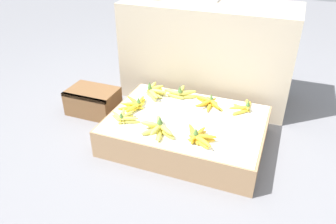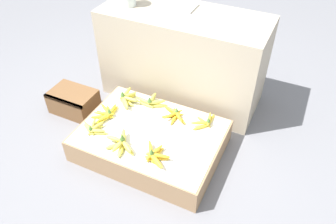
# 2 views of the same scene
# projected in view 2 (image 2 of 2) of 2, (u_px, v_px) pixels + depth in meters

# --- Properties ---
(ground_plane) EXTENTS (10.00, 10.00, 0.00)m
(ground_plane) POSITION_uv_depth(u_px,v_px,m) (151.00, 149.00, 2.46)
(ground_plane) COLOR slate
(display_platform) EXTENTS (1.00, 0.73, 0.19)m
(display_platform) POSITION_uv_depth(u_px,v_px,m) (151.00, 140.00, 2.40)
(display_platform) COLOR #997551
(display_platform) RESTS_ON ground_plane
(back_vendor_table) EXTENTS (1.32, 0.55, 0.77)m
(back_vendor_table) POSITION_uv_depth(u_px,v_px,m) (183.00, 57.00, 2.72)
(back_vendor_table) COLOR tan
(back_vendor_table) RESTS_ON ground_plane
(wooden_crate) EXTENTS (0.37, 0.25, 0.19)m
(wooden_crate) POSITION_uv_depth(u_px,v_px,m) (74.00, 101.00, 2.73)
(wooden_crate) COLOR brown
(wooden_crate) RESTS_ON ground_plane
(banana_bunch_front_left) EXTENTS (0.22, 0.16, 0.08)m
(banana_bunch_front_left) POSITION_uv_depth(u_px,v_px,m) (93.00, 129.00, 2.32)
(banana_bunch_front_left) COLOR #DBCC4C
(banana_bunch_front_left) RESTS_ON display_platform
(banana_bunch_front_midleft) EXTENTS (0.25, 0.23, 0.11)m
(banana_bunch_front_midleft) POSITION_uv_depth(u_px,v_px,m) (121.00, 143.00, 2.20)
(banana_bunch_front_midleft) COLOR #DBCC4C
(banana_bunch_front_midleft) RESTS_ON display_platform
(banana_bunch_front_midright) EXTENTS (0.21, 0.20, 0.10)m
(banana_bunch_front_midright) POSITION_uv_depth(u_px,v_px,m) (154.00, 155.00, 2.12)
(banana_bunch_front_midright) COLOR gold
(banana_bunch_front_midright) RESTS_ON display_platform
(banana_bunch_middle_left) EXTENTS (0.17, 0.26, 0.09)m
(banana_bunch_middle_left) POSITION_uv_depth(u_px,v_px,m) (107.00, 114.00, 2.44)
(banana_bunch_middle_left) COLOR yellow
(banana_bunch_middle_left) RESTS_ON display_platform
(banana_bunch_back_left) EXTENTS (0.17, 0.24, 0.11)m
(banana_bunch_back_left) POSITION_uv_depth(u_px,v_px,m) (127.00, 98.00, 2.56)
(banana_bunch_back_left) COLOR #DBCC4C
(banana_bunch_back_left) RESTS_ON display_platform
(banana_bunch_back_midleft) EXTENTS (0.25, 0.15, 0.11)m
(banana_bunch_back_midleft) POSITION_uv_depth(u_px,v_px,m) (151.00, 102.00, 2.53)
(banana_bunch_back_midleft) COLOR gold
(banana_bunch_back_midleft) RESTS_ON display_platform
(banana_bunch_back_midright) EXTENTS (0.23, 0.18, 0.09)m
(banana_bunch_back_midright) POSITION_uv_depth(u_px,v_px,m) (175.00, 114.00, 2.43)
(banana_bunch_back_midright) COLOR gold
(banana_bunch_back_midright) RESTS_ON display_platform
(banana_bunch_back_right) EXTENTS (0.15, 0.23, 0.09)m
(banana_bunch_back_right) POSITION_uv_depth(u_px,v_px,m) (205.00, 122.00, 2.37)
(banana_bunch_back_right) COLOR gold
(banana_bunch_back_right) RESTS_ON display_platform
(foam_tray_white) EXTENTS (0.27, 0.18, 0.02)m
(foam_tray_white) POSITION_uv_depth(u_px,v_px,m) (179.00, 5.00, 2.55)
(foam_tray_white) COLOR white
(foam_tray_white) RESTS_ON back_vendor_table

